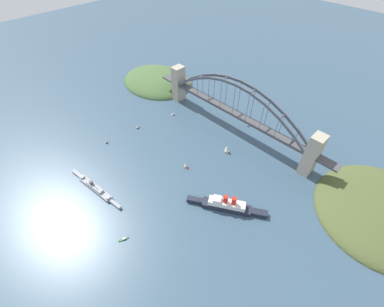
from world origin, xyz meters
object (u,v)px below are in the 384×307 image
Objects in this scene: ocean_liner at (227,205)px; small_boat_3 at (106,141)px; small_boat_0 at (173,113)px; small_boat_1 at (137,126)px; small_boat_2 at (227,149)px; harbor_arch_bridge at (235,112)px; seaplane_taxiing_near_bridge at (249,124)px; naval_cruiser at (95,188)px; small_boat_5 at (186,165)px; small_boat_4 at (124,239)px.

ocean_liner is 179.89m from small_boat_3.
small_boat_3 is (16.14, 103.63, -0.36)m from small_boat_0.
small_boat_2 is (-118.98, -51.88, 2.63)m from small_boat_1.
harbor_arch_bridge is 22.13× the size of small_boat_2.
ocean_liner is 146.02m from seaplane_taxiing_near_bridge.
naval_cruiser is at bearing 35.38° from ocean_liner.
ocean_liner is 8.51× the size of small_boat_5.
seaplane_taxiing_near_bridge is (-9.90, -24.72, -27.53)m from harbor_arch_bridge.
small_boat_1 is 0.98× the size of small_boat_3.
small_boat_5 is (17.83, 54.82, -1.80)m from small_boat_2.
seaplane_taxiing_near_bridge is 1.53× the size of small_boat_3.
small_boat_4 is at bearing 139.29° from small_boat_1.
seaplane_taxiing_near_bridge is 197.19m from small_boat_3.
small_boat_4 is 108.69m from small_boat_5.
small_boat_2 reaches higher than small_boat_4.
small_boat_5 is (4.42, 119.64, 2.04)m from seaplane_taxiing_near_bridge.
naval_cruiser reaches higher than small_boat_5.
small_boat_2 is at bearing -108.02° from small_boat_5.
seaplane_taxiing_near_bridge is at bearing -103.52° from naval_cruiser.
harbor_arch_bridge is 98.44m from small_boat_5.
small_boat_1 is 129.82m from small_boat_2.
small_boat_1 is 101.20m from small_boat_5.
small_boat_5 is (71.40, -10.06, -1.40)m from ocean_liner.
small_boat_5 reaches higher than seaplane_taxiing_near_bridge.
seaplane_taxiing_near_bridge is 1.22× the size of small_boat_5.
small_boat_2 is at bearing 101.69° from seaplane_taxiing_near_bridge.
ocean_liner reaches higher than small_boat_5.
small_boat_1 is (54.15, -97.08, 0.53)m from naval_cruiser.
small_boat_5 reaches higher than small_boat_3.
small_boat_4 is at bearing 154.76° from small_boat_3.
small_boat_0 is (83.57, 35.56, -25.91)m from harbor_arch_bridge.
small_boat_0 reaches higher than small_boat_3.
small_boat_1 is at bearing -40.71° from small_boat_4.
small_boat_3 is at bearing 22.82° from small_boat_5.
harbor_arch_bridge is 132.34m from ocean_liner.
harbor_arch_bridge is at bearing -86.70° from small_boat_5.
small_boat_3 is (109.62, 163.91, 1.25)m from seaplane_taxiing_near_bridge.
ocean_liner reaches higher than seaplane_taxiing_near_bridge.
small_boat_1 is at bearing -1.67° from small_boat_5.
small_boat_2 reaches higher than seaplane_taxiing_near_bridge.
seaplane_taxiing_near_bridge is 1.09× the size of small_boat_4.
small_boat_4 is at bearing 170.89° from naval_cruiser.
seaplane_taxiing_near_bridge is 119.74m from small_boat_5.
seaplane_taxiing_near_bridge is at bearing -111.83° from harbor_arch_bridge.
naval_cruiser is at bearing 76.48° from seaplane_taxiing_near_bridge.
ocean_liner reaches higher than small_boat_3.
ocean_liner is 0.90× the size of naval_cruiser.
seaplane_taxiing_near_bridge is at bearing -123.77° from small_boat_3.
small_boat_1 is (12.10, 56.42, -0.41)m from small_boat_0.
seaplane_taxiing_near_bridge is 226.29m from small_boat_4.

